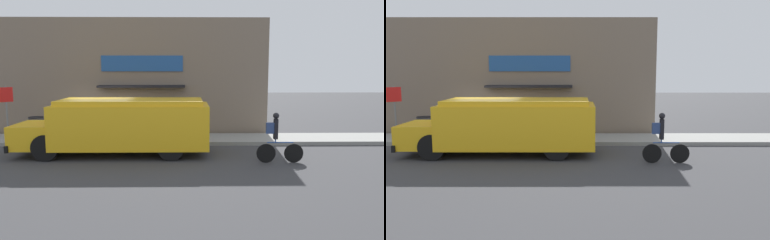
% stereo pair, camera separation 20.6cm
% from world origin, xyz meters
% --- Properties ---
extents(ground_plane, '(70.00, 70.00, 0.00)m').
position_xyz_m(ground_plane, '(0.00, 0.00, 0.00)').
color(ground_plane, '#38383A').
extents(sidewalk, '(28.00, 2.13, 0.16)m').
position_xyz_m(sidewalk, '(0.00, 1.07, 0.08)').
color(sidewalk, gray).
rests_on(sidewalk, ground_plane).
extents(storefront, '(14.52, 0.88, 5.45)m').
position_xyz_m(storefront, '(0.04, 2.38, 2.72)').
color(storefront, '#756656').
rests_on(storefront, ground_plane).
extents(school_bus, '(6.95, 2.57, 2.04)m').
position_xyz_m(school_bus, '(1.10, -1.56, 1.10)').
color(school_bus, yellow).
rests_on(school_bus, ground_plane).
extents(cyclist, '(1.57, 0.21, 1.69)m').
position_xyz_m(cyclist, '(6.48, -2.81, 0.82)').
color(cyclist, black).
rests_on(cyclist, ground_plane).
extents(stop_sign_post, '(0.45, 0.45, 2.28)m').
position_xyz_m(stop_sign_post, '(-3.93, 0.35, 1.69)').
color(stop_sign_post, slate).
rests_on(stop_sign_post, sidewalk).
extents(trash_bin, '(0.64, 0.64, 0.87)m').
position_xyz_m(trash_bin, '(-3.20, 1.45, 0.60)').
color(trash_bin, '#38383D').
rests_on(trash_bin, sidewalk).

